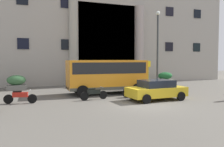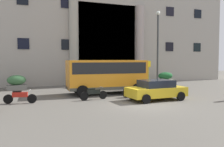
# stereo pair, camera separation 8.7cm
# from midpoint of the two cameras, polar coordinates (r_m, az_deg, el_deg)

# --- Properties ---
(ground_plane) EXTENTS (80.00, 64.00, 0.12)m
(ground_plane) POSITION_cam_midpoint_polar(r_m,az_deg,el_deg) (15.67, 6.98, -7.47)
(ground_plane) COLOR #57534C
(office_building_facade) EXTENTS (38.18, 9.76, 20.07)m
(office_building_facade) POSITION_cam_midpoint_polar(r_m,az_deg,el_deg) (32.62, -8.40, 16.02)
(office_building_facade) COLOR #9F988E
(office_building_facade) RESTS_ON ground_plane
(orange_minibus) EXTENTS (6.54, 2.99, 2.77)m
(orange_minibus) POSITION_cam_midpoint_polar(r_m,az_deg,el_deg) (20.28, -1.39, -0.07)
(orange_minibus) COLOR orange
(orange_minibus) RESTS_ON ground_plane
(bus_stop_sign) EXTENTS (0.44, 0.08, 2.69)m
(bus_stop_sign) POSITION_cam_midpoint_polar(r_m,az_deg,el_deg) (24.19, 8.32, 0.49)
(bus_stop_sign) COLOR #9C981E
(bus_stop_sign) RESTS_ON ground_plane
(hedge_planter_far_west) EXTENTS (1.54, 0.76, 1.46)m
(hedge_planter_far_west) POSITION_cam_midpoint_polar(r_m,az_deg,el_deg) (24.90, -6.52, -1.62)
(hedge_planter_far_west) COLOR gray
(hedge_planter_far_west) RESTS_ON ground_plane
(hedge_planter_far_east) EXTENTS (1.92, 1.00, 1.37)m
(hedge_planter_far_east) POSITION_cam_midpoint_polar(r_m,az_deg,el_deg) (28.67, 12.11, -1.11)
(hedge_planter_far_east) COLOR slate
(hedge_planter_far_east) RESTS_ON ground_plane
(hedge_planter_entrance_left) EXTENTS (1.75, 0.99, 1.39)m
(hedge_planter_entrance_left) POSITION_cam_midpoint_polar(r_m,az_deg,el_deg) (24.33, -21.36, -2.04)
(hedge_planter_entrance_left) COLOR slate
(hedge_planter_entrance_left) RESTS_ON ground_plane
(hedge_planter_east) EXTENTS (2.14, 0.85, 1.29)m
(hedge_planter_east) POSITION_cam_midpoint_polar(r_m,az_deg,el_deg) (26.21, 0.71, -1.53)
(hedge_planter_east) COLOR slate
(hedge_planter_east) RESTS_ON ground_plane
(parked_hatchback_near) EXTENTS (4.16, 2.20, 1.42)m
(parked_hatchback_near) POSITION_cam_midpoint_polar(r_m,az_deg,el_deg) (17.54, 10.09, -3.72)
(parked_hatchback_near) COLOR gold
(parked_hatchback_near) RESTS_ON ground_plane
(motorcycle_near_kerb) EXTENTS (1.94, 0.77, 0.89)m
(motorcycle_near_kerb) POSITION_cam_midpoint_polar(r_m,az_deg,el_deg) (18.61, 5.15, -4.11)
(motorcycle_near_kerb) COLOR black
(motorcycle_near_kerb) RESTS_ON ground_plane
(scooter_by_planter) EXTENTS (2.05, 0.55, 0.89)m
(scooter_by_planter) POSITION_cam_midpoint_polar(r_m,az_deg,el_deg) (17.42, -4.49, -4.62)
(scooter_by_planter) COLOR black
(scooter_by_planter) RESTS_ON ground_plane
(motorcycle_far_end) EXTENTS (2.05, 0.72, 0.89)m
(motorcycle_far_end) POSITION_cam_midpoint_polar(r_m,az_deg,el_deg) (17.06, -20.75, -5.00)
(motorcycle_far_end) COLOR black
(motorcycle_far_end) RESTS_ON ground_plane
(lamppost_plaza_centre) EXTENTS (0.40, 0.40, 7.58)m
(lamppost_plaza_centre) POSITION_cam_midpoint_polar(r_m,az_deg,el_deg) (24.93, 10.43, 6.88)
(lamppost_plaza_centre) COLOR #34393B
(lamppost_plaza_centre) RESTS_ON ground_plane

